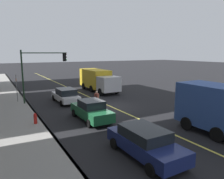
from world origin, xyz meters
name	(u,v)px	position (x,y,z in m)	size (l,w,h in m)	color
ground	(110,106)	(0.00, 0.00, 0.00)	(200.00, 200.00, 0.00)	black
sidewalk_slab	(14,119)	(0.00, 8.71, 0.07)	(80.00, 3.65, 0.15)	gray
curb_edge	(37,116)	(0.00, 6.97, 0.07)	(80.00, 0.16, 0.15)	slate
lane_stripe_center	(110,106)	(0.00, 0.00, 0.01)	(80.00, 0.16, 0.01)	#D8CC4C
car_navy	(145,142)	(-9.91, 3.50, 0.79)	(4.71, 2.03, 1.51)	navy
car_white	(66,95)	(3.78, 3.30, 0.78)	(4.56, 2.00, 1.52)	silver
car_green	(91,110)	(-3.08, 3.42, 0.80)	(4.69, 1.92, 1.62)	#1E6038
truck_yellow	(98,80)	(8.38, -2.76, 1.56)	(7.89, 2.64, 2.89)	silver
pedestrian_with_backpack	(97,99)	(-0.35, 1.62, 1.02)	(0.46, 0.46, 1.74)	brown
traffic_light_mast	(41,67)	(4.86, 5.46, 3.83)	(0.28, 4.69, 5.52)	#1E3823
street_sign_post	(17,86)	(6.06, 7.80, 1.77)	(0.60, 0.08, 3.02)	slate
fire_hydrant	(35,119)	(-2.26, 7.49, 0.47)	(0.24, 0.24, 0.94)	red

